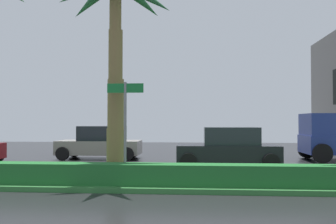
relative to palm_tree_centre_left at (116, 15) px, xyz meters
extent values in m
cube|color=black|center=(0.52, 1.34, -5.44)|extent=(90.00, 42.00, 0.10)
cube|color=#2D6B33|center=(0.52, 0.34, -5.32)|extent=(85.50, 4.00, 0.15)
cube|color=#1E6028|center=(0.52, -1.06, -4.94)|extent=(76.50, 0.70, 0.60)
cylinder|color=olive|center=(-0.01, 0.12, -4.45)|extent=(0.59, 0.59, 1.59)
cylinder|color=olive|center=(-0.01, 0.08, -2.86)|extent=(0.52, 0.52, 1.59)
cylinder|color=olive|center=(-0.01, 0.03, -1.27)|extent=(0.45, 0.45, 1.59)
cylinder|color=olive|center=(-0.01, -0.01, 0.32)|extent=(0.38, 0.38, 1.59)
cone|color=#225530|center=(-0.25, 0.89, 0.74)|extent=(1.09, 2.20, 1.45)
cylinder|color=slate|center=(0.46, -0.70, -3.74)|extent=(0.08, 0.08, 3.00)
cube|color=#146B2D|center=(0.46, -0.70, -2.42)|extent=(1.10, 0.03, 0.28)
cube|color=gray|center=(-2.49, 7.35, -4.79)|extent=(4.30, 1.76, 0.72)
cube|color=#1E2328|center=(-2.34, 7.35, -4.05)|extent=(2.30, 1.58, 0.76)
cylinder|color=black|center=(-4.14, 6.45, -5.05)|extent=(0.68, 0.22, 0.68)
cylinder|color=black|center=(-4.14, 8.25, -5.05)|extent=(0.68, 0.22, 0.68)
cylinder|color=black|center=(-0.84, 6.45, -5.05)|extent=(0.68, 0.22, 0.68)
cylinder|color=black|center=(-0.84, 8.25, -5.05)|extent=(0.68, 0.22, 0.68)
cube|color=black|center=(3.92, 4.28, -4.79)|extent=(4.30, 1.76, 0.72)
cube|color=#1E2328|center=(4.07, 4.28, -4.05)|extent=(2.30, 1.58, 0.76)
cylinder|color=black|center=(2.27, 3.38, -5.05)|extent=(0.68, 0.22, 0.68)
cylinder|color=black|center=(2.27, 5.18, -5.05)|extent=(0.68, 0.22, 0.68)
cylinder|color=black|center=(5.57, 3.38, -5.05)|extent=(0.68, 0.22, 0.68)
cylinder|color=black|center=(5.57, 5.18, -5.05)|extent=(0.68, 0.22, 0.68)
cube|color=navy|center=(9.01, 7.35, -3.58)|extent=(1.90, 2.21, 1.10)
cylinder|color=black|center=(8.51, 6.18, -4.93)|extent=(0.92, 0.30, 0.92)
cylinder|color=black|center=(8.51, 8.52, -4.93)|extent=(0.92, 0.30, 0.92)
camera|label=1|loc=(2.56, -11.44, -3.42)|focal=38.80mm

